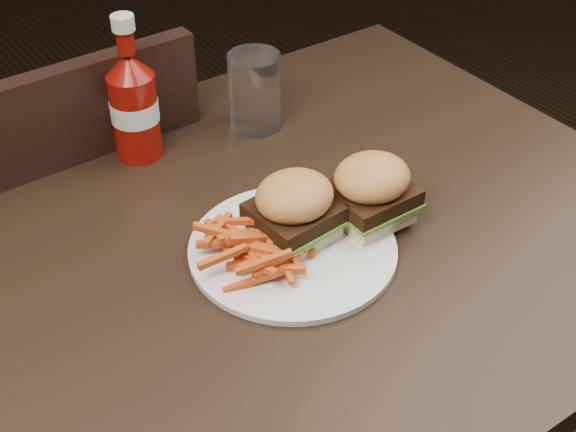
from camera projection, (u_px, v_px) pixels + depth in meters
dining_table at (215, 274)px, 0.98m from camera, size 1.20×0.80×0.04m
chair_far at (55, 258)px, 1.46m from camera, size 0.44×0.44×0.04m
plate at (293, 249)px, 0.98m from camera, size 0.26×0.26×0.01m
sandwich_half_a at (294, 229)px, 0.99m from camera, size 0.10×0.09×0.02m
sandwich_half_b at (370, 211)px, 1.02m from camera, size 0.09×0.08×0.02m
fries_pile at (250, 245)px, 0.95m from camera, size 0.13×0.13×0.04m
ketchup_bottle at (136, 118)px, 1.12m from camera, size 0.07×0.07×0.13m
tumbler at (255, 93)px, 1.19m from camera, size 0.10×0.10×0.12m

